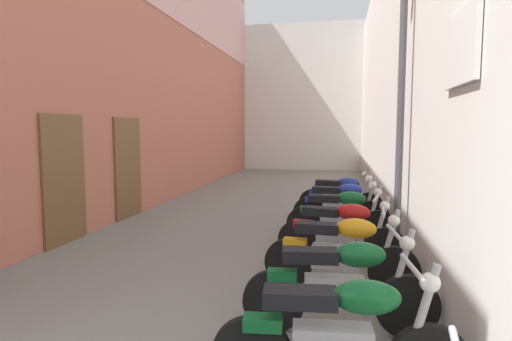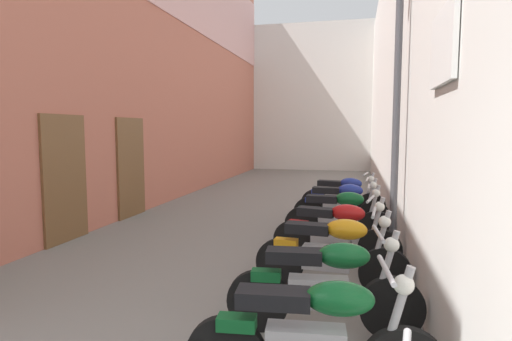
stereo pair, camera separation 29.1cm
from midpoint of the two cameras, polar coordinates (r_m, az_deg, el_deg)
ground_plane at (r=8.91m, az=0.26°, el=-7.04°), size 35.54×35.54×0.00m
building_left at (r=11.82m, az=-12.38°, el=17.86°), size 0.45×19.54×8.90m
building_right at (r=10.60m, az=19.25°, el=12.65°), size 0.45×19.54×6.62m
building_far_end at (r=21.38m, az=8.13°, el=9.59°), size 8.58×2.00×6.93m
motorcycle_second at (r=3.23m, az=10.62°, el=-21.08°), size 1.85×0.58×1.04m
motorcycle_third at (r=4.17m, az=11.32°, el=-14.80°), size 1.85×0.58×1.04m
motorcycle_fourth at (r=5.21m, az=11.76°, el=-10.66°), size 1.85×0.58×1.04m
motorcycle_fifth at (r=6.19m, az=12.02°, el=-8.05°), size 1.83×0.58×1.04m
motorcycle_sixth at (r=7.36m, az=12.25°, el=-5.87°), size 1.85×0.58×1.04m
motorcycle_seventh at (r=8.39m, az=12.39°, el=-4.47°), size 1.85×0.58×1.04m
motorcycle_eighth at (r=9.46m, az=12.50°, el=-3.34°), size 1.83×0.58×1.04m
street_lamp at (r=6.29m, az=19.11°, el=13.44°), size 0.79×0.18×4.88m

